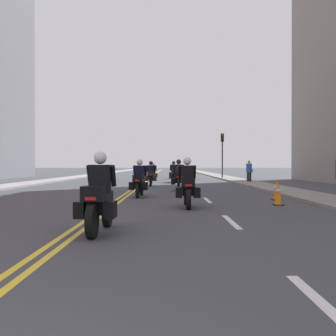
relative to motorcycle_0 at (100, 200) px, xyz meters
name	(u,v)px	position (x,y,z in m)	size (l,w,h in m)	color
ground_plane	(153,176)	(-0.53, 41.65, -0.65)	(264.00, 264.00, 0.00)	#3E4147
sidewalk_left	(88,176)	(-8.33, 41.65, -0.59)	(2.02, 144.00, 0.12)	gray
sidewalk_right	(217,176)	(7.28, 41.65, -0.59)	(2.02, 144.00, 0.12)	gray
centreline_yellow_inner	(152,176)	(-0.65, 41.65, -0.65)	(0.12, 132.00, 0.01)	yellow
centreline_yellow_outer	(154,176)	(-0.41, 41.65, -0.65)	(0.12, 132.00, 0.01)	yellow
lane_dashes_white	(188,183)	(2.87, 22.65, -0.65)	(0.14, 56.40, 0.01)	silver
motorcycle_0	(100,200)	(0.00, 0.00, 0.00)	(0.78, 2.14, 1.63)	black
motorcycle_1	(188,187)	(1.98, 4.97, -0.01)	(0.76, 2.21, 1.61)	black
motorcycle_2	(140,181)	(0.15, 9.25, 0.00)	(0.78, 2.09, 1.60)	black
motorcycle_3	(179,178)	(1.92, 13.59, 0.01)	(0.78, 2.16, 1.65)	black
motorcycle_4	(151,176)	(0.25, 18.52, 0.00)	(0.76, 2.10, 1.61)	black
motorcycle_5	(174,174)	(1.81, 23.41, 0.01)	(0.78, 2.30, 1.65)	black
motorcycle_6	(153,173)	(0.08, 27.57, -0.01)	(0.77, 2.17, 1.58)	black
motorcycle_7	(173,172)	(1.86, 32.17, 0.00)	(0.77, 2.08, 1.61)	black
traffic_cone_0	(279,193)	(5.08, 5.71, -0.25)	(0.34, 0.34, 0.81)	black
traffic_cone_1	(277,189)	(5.56, 7.73, -0.25)	(0.37, 0.37, 0.82)	black
traffic_light_far	(223,147)	(6.67, 32.10, 2.43)	(0.28, 0.38, 4.42)	black
pedestrian_1	(249,171)	(7.42, 22.61, 0.21)	(0.45, 0.46, 1.68)	#26282B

